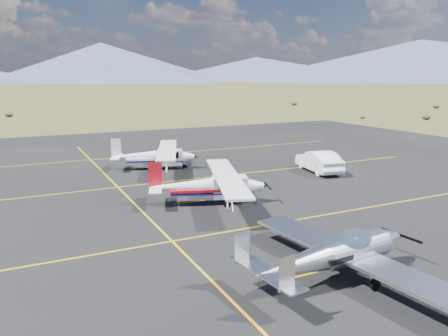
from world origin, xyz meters
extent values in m
plane|color=#383D1C|center=(0.00, 0.00, 0.00)|extent=(1600.00, 1600.00, 0.00)
cube|color=black|center=(0.00, 7.00, 0.00)|extent=(72.00, 72.00, 0.02)
cube|color=silver|center=(-1.01, -4.25, 0.82)|extent=(2.60, 10.00, 0.13)
ellipsoid|color=#99BFD8|center=(-1.01, -4.25, 1.35)|extent=(1.90, 1.21, 0.90)
cube|color=silver|center=(-5.05, -4.67, 1.13)|extent=(1.10, 3.36, 0.07)
cube|color=silver|center=(-5.09, -5.89, 1.62)|extent=(0.61, 0.13, 1.10)
cube|color=silver|center=(-5.34, -3.48, 1.62)|extent=(0.61, 0.13, 1.10)
cylinder|color=black|center=(0.74, -4.07, 0.20)|extent=(0.38, 0.14, 0.37)
cylinder|color=black|center=(-1.10, -5.58, 0.23)|extent=(0.45, 0.17, 0.44)
cylinder|color=black|center=(-1.37, -2.96, 0.23)|extent=(0.45, 0.17, 0.44)
cube|color=white|center=(-0.83, 6.36, 0.98)|extent=(2.27, 1.66, 1.25)
cube|color=white|center=(-1.00, 6.42, 1.63)|extent=(4.61, 10.10, 0.13)
cube|color=black|center=(-0.83, 6.36, 1.24)|extent=(1.75, 1.52, 0.51)
cube|color=#AE0E1A|center=(-1.97, 6.75, 0.89)|extent=(4.73, 2.50, 0.17)
cube|color=#AE0E1A|center=(-4.95, 7.75, 1.86)|extent=(0.77, 0.31, 1.48)
cube|color=white|center=(-4.95, 7.75, 1.12)|extent=(1.60, 3.03, 0.06)
cylinder|color=black|center=(0.31, 5.98, 0.18)|extent=(0.35, 0.19, 0.33)
cylinder|color=black|center=(-1.40, 5.53, 0.21)|extent=(0.42, 0.24, 0.41)
cylinder|color=black|center=(-0.78, 7.37, 0.21)|extent=(0.42, 0.24, 0.41)
cube|color=white|center=(-0.81, 17.20, 0.96)|extent=(2.22, 1.66, 1.22)
cube|color=white|center=(-0.98, 17.26, 1.59)|extent=(4.76, 9.79, 0.13)
cube|color=black|center=(-0.81, 17.20, 1.21)|extent=(1.73, 1.51, 0.50)
cube|color=white|center=(-1.91, 17.61, 0.87)|extent=(4.59, 2.55, 0.16)
cube|color=white|center=(-4.79, 18.67, 1.81)|extent=(0.74, 0.33, 1.44)
cube|color=white|center=(-4.79, 18.67, 1.09)|extent=(1.64, 2.94, 0.05)
cylinder|color=black|center=(0.29, 16.79, 0.17)|extent=(0.34, 0.20, 0.32)
cylinder|color=black|center=(-1.39, 16.41, 0.21)|extent=(0.41, 0.25, 0.40)
cylinder|color=black|center=(-0.74, 18.18, 0.21)|extent=(0.41, 0.25, 0.40)
imported|color=white|center=(9.38, 11.00, 0.85)|extent=(2.74, 5.38, 1.69)
camera|label=1|loc=(-12.15, -15.99, 7.46)|focal=35.00mm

